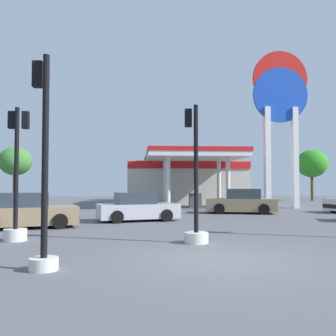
% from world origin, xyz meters
% --- Properties ---
extents(ground_plane, '(90.00, 90.00, 0.00)m').
position_xyz_m(ground_plane, '(0.00, 0.00, 0.00)').
color(ground_plane, '#56565B').
rests_on(ground_plane, ground).
extents(gas_station, '(10.39, 12.55, 4.37)m').
position_xyz_m(gas_station, '(2.23, 24.78, 2.08)').
color(gas_station, beige).
rests_on(gas_station, ground).
extents(station_pole_sign, '(4.13, 0.56, 11.74)m').
position_xyz_m(station_pole_sign, '(8.52, 18.07, 7.45)').
color(station_pole_sign, white).
rests_on(station_pole_sign, ground).
extents(car_0, '(4.18, 2.60, 1.39)m').
position_xyz_m(car_0, '(-1.98, 9.46, 0.63)').
color(car_0, black).
rests_on(car_0, ground).
extents(car_2, '(4.38, 2.82, 1.46)m').
position_xyz_m(car_2, '(-6.53, 6.84, 0.66)').
color(car_2, black).
rests_on(car_2, ground).
extents(car_5, '(4.48, 2.61, 1.51)m').
position_xyz_m(car_5, '(4.31, 13.69, 0.68)').
color(car_5, black).
rests_on(car_5, ground).
extents(traffic_signal_0, '(0.74, 0.74, 4.28)m').
position_xyz_m(traffic_signal_0, '(-0.13, 2.55, 1.17)').
color(traffic_signal_0, silver).
rests_on(traffic_signal_0, ground).
extents(traffic_signal_2, '(0.71, 0.71, 4.29)m').
position_xyz_m(traffic_signal_2, '(-5.81, 3.39, 1.42)').
color(traffic_signal_2, silver).
rests_on(traffic_signal_2, ground).
extents(traffic_signal_3, '(0.63, 0.66, 4.61)m').
position_xyz_m(traffic_signal_3, '(-3.89, -0.81, 1.67)').
color(traffic_signal_3, silver).
rests_on(traffic_signal_3, ground).
extents(tree_0, '(3.30, 3.30, 5.52)m').
position_xyz_m(tree_0, '(-14.59, 29.96, 4.05)').
color(tree_0, brown).
rests_on(tree_0, ground).
extents(tree_1, '(4.11, 4.11, 5.69)m').
position_xyz_m(tree_1, '(0.45, 30.70, 4.03)').
color(tree_1, brown).
rests_on(tree_1, ground).
extents(tree_2, '(3.26, 3.26, 5.42)m').
position_xyz_m(tree_2, '(16.33, 29.76, 3.93)').
color(tree_2, brown).
rests_on(tree_2, ground).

